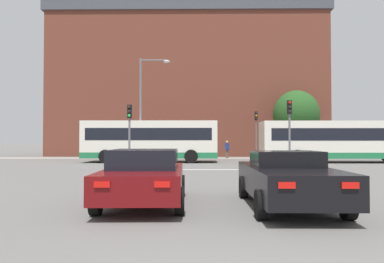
{
  "coord_description": "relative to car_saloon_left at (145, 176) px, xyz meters",
  "views": [
    {
      "loc": [
        -0.53,
        -3.13,
        1.67
      ],
      "look_at": [
        -0.86,
        22.3,
        2.28
      ],
      "focal_mm": 35.0,
      "sensor_mm": 36.0,
      "label": 1
    }
  ],
  "objects": [
    {
      "name": "street_lamp_junction",
      "position": [
        -2.53,
        18.37,
        4.05
      ],
      "size": [
        2.31,
        0.36,
        7.9
      ],
      "color": "slate",
      "rests_on": "ground_plane"
    },
    {
      "name": "traffic_light_near_right",
      "position": [
        6.8,
        12.2,
        1.97
      ],
      "size": [
        0.26,
        0.31,
        4.03
      ],
      "color": "slate",
      "rests_on": "ground_plane"
    },
    {
      "name": "stop_line_strip",
      "position": [
        1.89,
        11.69,
        -0.74
      ],
      "size": [
        7.28,
        0.3,
        0.01
      ],
      "primitive_type": "cube",
      "color": "silver",
      "rests_on": "ground_plane"
    },
    {
      "name": "traffic_light_near_left",
      "position": [
        -2.65,
        12.38,
        1.83
      ],
      "size": [
        0.26,
        0.31,
        3.8
      ],
      "color": "slate",
      "rests_on": "ground_plane"
    },
    {
      "name": "car_roadster_right",
      "position": [
        3.63,
        -0.34,
        -0.03
      ],
      "size": [
        2.05,
        4.88,
        1.4
      ],
      "rotation": [
        0.0,
        0.0,
        -0.0
      ],
      "color": "black",
      "rests_on": "ground_plane"
    },
    {
      "name": "far_pavement",
      "position": [
        1.89,
        25.5,
        -0.74
      ],
      "size": [
        68.09,
        2.5,
        0.01
      ],
      "primitive_type": "cube",
      "color": "gray",
      "rests_on": "ground_plane"
    },
    {
      "name": "bus_crossing_lead",
      "position": [
        -2.21,
        18.86,
        0.95
      ],
      "size": [
        10.18,
        2.68,
        3.15
      ],
      "rotation": [
        0.0,
        0.0,
        -1.57
      ],
      "color": "silver",
      "rests_on": "ground_plane"
    },
    {
      "name": "traffic_light_far_right",
      "position": [
        6.85,
        24.79,
        2.18
      ],
      "size": [
        0.26,
        0.31,
        4.36
      ],
      "color": "slate",
      "rests_on": "ground_plane"
    },
    {
      "name": "pedestrian_waiting",
      "position": [
        1.71,
        25.67,
        0.28
      ],
      "size": [
        0.25,
        0.41,
        1.73
      ],
      "rotation": [
        0.0,
        0.0,
        4.68
      ],
      "color": "black",
      "rests_on": "ground_plane"
    },
    {
      "name": "tree_by_building",
      "position": [
        11.02,
        26.62,
        3.45
      ],
      "size": [
        4.45,
        4.45,
        6.54
      ],
      "color": "#4C3823",
      "rests_on": "ground_plane"
    },
    {
      "name": "car_saloon_left",
      "position": [
        0.0,
        0.0,
        0.0
      ],
      "size": [
        2.18,
        4.67,
        1.44
      ],
      "rotation": [
        0.0,
        0.0,
        0.03
      ],
      "color": "#600C0F",
      "rests_on": "ground_plane"
    },
    {
      "name": "brick_civic_building",
      "position": [
        0.42,
        33.95,
        8.11
      ],
      "size": [
        30.31,
        11.09,
        24.1
      ],
      "color": "brown",
      "rests_on": "ground_plane"
    },
    {
      "name": "pedestrian_walking_west",
      "position": [
        4.22,
        25.58,
        0.22
      ],
      "size": [
        0.43,
        0.45,
        1.64
      ],
      "rotation": [
        0.0,
        0.0,
        4.01
      ],
      "color": "brown",
      "rests_on": "ground_plane"
    },
    {
      "name": "bus_crossing_trailing",
      "position": [
        12.5,
        18.65,
        0.93
      ],
      "size": [
        12.48,
        2.75,
        3.11
      ],
      "rotation": [
        0.0,
        0.0,
        -1.57
      ],
      "color": "silver",
      "rests_on": "ground_plane"
    },
    {
      "name": "pedestrian_walking_east",
      "position": [
        -7.46,
        25.04,
        0.2
      ],
      "size": [
        0.43,
        0.45,
        1.62
      ],
      "rotation": [
        0.0,
        0.0,
        2.28
      ],
      "color": "black",
      "rests_on": "ground_plane"
    }
  ]
}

